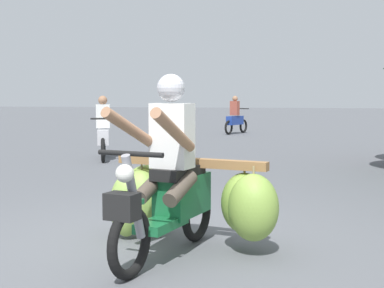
% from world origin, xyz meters
% --- Properties ---
extents(ground_plane, '(120.00, 120.00, 0.00)m').
position_xyz_m(ground_plane, '(0.00, 0.00, 0.00)').
color(ground_plane, '#56595E').
extents(motorbike_main_loaded, '(1.73, 1.96, 1.58)m').
position_xyz_m(motorbike_main_loaded, '(0.27, 0.01, 0.51)').
color(motorbike_main_loaded, black).
rests_on(motorbike_main_loaded, ground).
extents(motorbike_distant_ahead_left, '(0.76, 1.54, 1.40)m').
position_xyz_m(motorbike_distant_ahead_left, '(-1.30, 15.08, 0.57)').
color(motorbike_distant_ahead_left, black).
rests_on(motorbike_distant_ahead_left, ground).
extents(motorbike_distant_ahead_right, '(0.74, 1.54, 1.40)m').
position_xyz_m(motorbike_distant_ahead_right, '(-3.05, 6.48, 0.57)').
color(motorbike_distant_ahead_right, black).
rests_on(motorbike_distant_ahead_right, ground).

